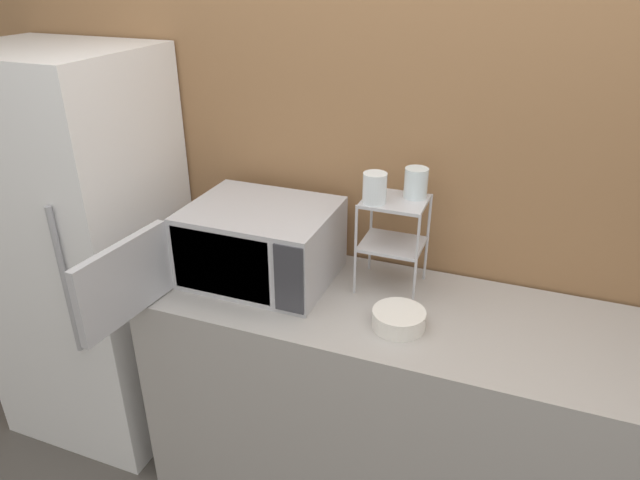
% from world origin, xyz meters
% --- Properties ---
extents(wall_back, '(8.00, 0.06, 2.60)m').
position_xyz_m(wall_back, '(0.00, 0.66, 1.30)').
color(wall_back, olive).
rests_on(wall_back, ground_plane).
extents(counter, '(1.99, 0.62, 0.92)m').
position_xyz_m(counter, '(0.00, 0.31, 0.46)').
color(counter, '#9E9993').
rests_on(counter, ground_plane).
extents(microwave, '(0.59, 0.84, 0.28)m').
position_xyz_m(microwave, '(-0.64, 0.33, 1.06)').
color(microwave, '#ADADB2').
rests_on(microwave, counter).
extents(dish_rack, '(0.23, 0.20, 0.35)m').
position_xyz_m(dish_rack, '(-0.16, 0.45, 1.16)').
color(dish_rack, '#B2B2B7').
rests_on(dish_rack, counter).
extents(glass_front_left, '(0.08, 0.08, 0.11)m').
position_xyz_m(glass_front_left, '(-0.22, 0.40, 1.31)').
color(glass_front_left, silver).
rests_on(glass_front_left, dish_rack).
extents(glass_back_right, '(0.08, 0.08, 0.11)m').
position_xyz_m(glass_back_right, '(-0.10, 0.50, 1.31)').
color(glass_back_right, silver).
rests_on(glass_back_right, dish_rack).
extents(bowl, '(0.18, 0.18, 0.06)m').
position_xyz_m(bowl, '(-0.06, 0.21, 0.94)').
color(bowl, silver).
rests_on(bowl, counter).
extents(refrigerator, '(0.73, 0.64, 1.72)m').
position_xyz_m(refrigerator, '(-1.48, 0.32, 0.86)').
color(refrigerator, white).
rests_on(refrigerator, ground_plane).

